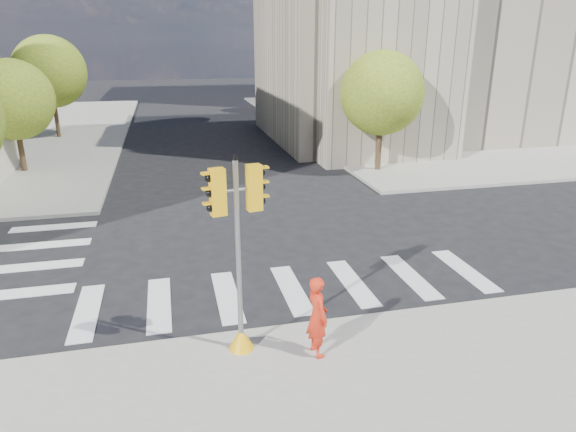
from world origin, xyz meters
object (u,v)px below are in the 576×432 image
at_px(traffic_signal, 239,273).
at_px(photographer, 317,316).
at_px(lamp_far, 301,65).
at_px(lamp_near, 363,77).

height_order(traffic_signal, photographer, traffic_signal).
relative_size(traffic_signal, photographer, 2.39).
bearing_deg(traffic_signal, lamp_far, 61.80).
bearing_deg(lamp_far, lamp_near, -90.00).
bearing_deg(lamp_near, photographer, -113.38).
height_order(lamp_far, traffic_signal, lamp_far).
distance_m(lamp_far, photographer, 34.53).
bearing_deg(lamp_near, traffic_signal, -117.86).
bearing_deg(traffic_signal, lamp_near, 50.78).
xyz_separation_m(lamp_far, traffic_signal, (-9.91, -32.75, -2.60)).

